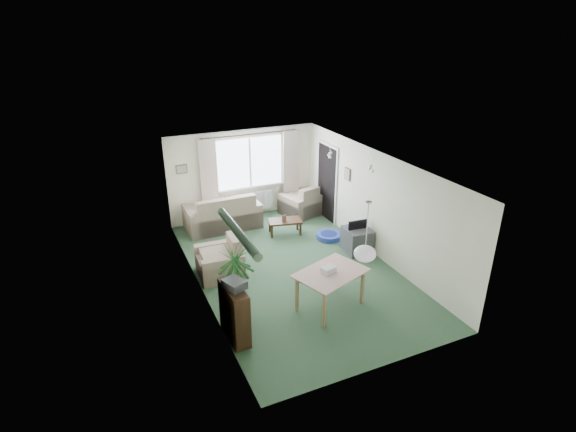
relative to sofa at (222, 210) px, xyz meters
name	(u,v)px	position (x,y,z in m)	size (l,w,h in m)	color
ground	(294,270)	(0.75, -2.75, -0.47)	(6.50, 6.50, 0.00)	#305035
window	(250,162)	(0.95, 0.48, 1.03)	(1.80, 0.03, 1.30)	white
curtain_rod	(250,134)	(0.95, 0.40, 1.80)	(2.60, 0.03, 0.03)	black
curtain_left	(209,178)	(-0.20, 0.38, 0.80)	(0.45, 0.08, 2.00)	beige
curtain_right	(291,167)	(2.10, 0.38, 0.80)	(0.45, 0.08, 2.00)	beige
radiator	(252,202)	(0.95, 0.44, -0.07)	(1.20, 0.10, 0.55)	white
doorway	(327,183)	(2.74, -0.55, 0.53)	(0.03, 0.95, 2.00)	black
pendant_lamp	(365,254)	(0.95, -5.05, 1.01)	(0.36, 0.36, 0.36)	white
tinsel_garland	(238,232)	(-1.17, -5.05, 1.81)	(1.60, 1.60, 0.12)	#196626
bauble_cluster_a	(330,153)	(2.05, -1.85, 1.75)	(0.20, 0.20, 0.20)	silver
bauble_cluster_b	(371,166)	(2.35, -3.05, 1.75)	(0.20, 0.20, 0.20)	silver
wall_picture_back	(182,169)	(-0.85, 0.48, 1.08)	(0.28, 0.03, 0.22)	brown
wall_picture_right	(348,174)	(2.73, -1.55, 1.08)	(0.03, 0.24, 0.30)	brown
sofa	(222,210)	(0.00, 0.00, 0.00)	(1.87, 0.99, 0.93)	beige
armchair_corner	(301,200)	(2.23, -0.02, -0.05)	(0.94, 0.89, 0.84)	beige
armchair_left	(219,257)	(-0.75, -2.27, -0.05)	(0.93, 0.88, 0.83)	beige
coffee_table	(285,227)	(1.31, -1.02, -0.28)	(0.82, 0.46, 0.37)	black
photo_frame	(284,218)	(1.28, -1.04, -0.02)	(0.12, 0.02, 0.16)	brown
bookshelf	(234,313)	(-1.09, -4.38, 0.02)	(0.27, 0.80, 0.98)	black
hifi_box	(234,284)	(-1.06, -4.40, 0.58)	(0.28, 0.35, 0.14)	#3F4045
houseplant	(237,284)	(-0.90, -3.98, 0.30)	(0.66, 0.66, 1.54)	#226221
dining_table	(330,290)	(0.80, -4.26, -0.10)	(1.16, 0.77, 0.73)	tan
gift_box	(328,270)	(0.76, -4.23, 0.32)	(0.25, 0.18, 0.12)	white
tv_cube	(357,240)	(2.45, -2.56, -0.18)	(0.57, 0.63, 0.57)	#35353A
pet_bed	(329,236)	(2.19, -1.70, -0.41)	(0.62, 0.62, 0.12)	#22429E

